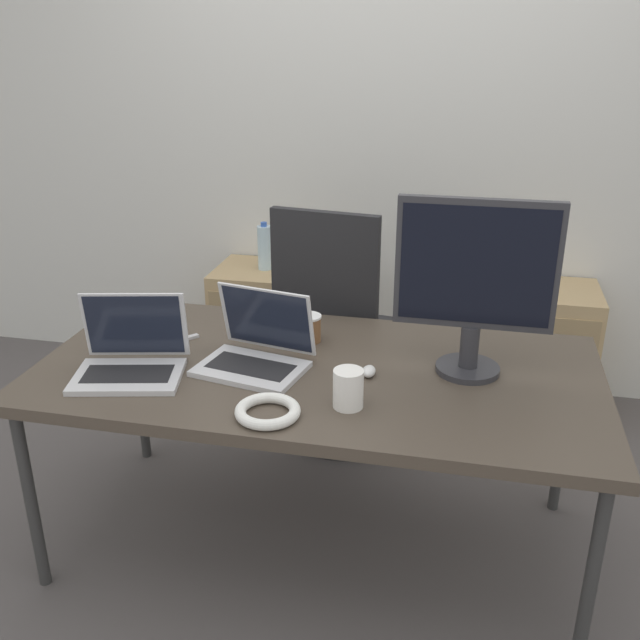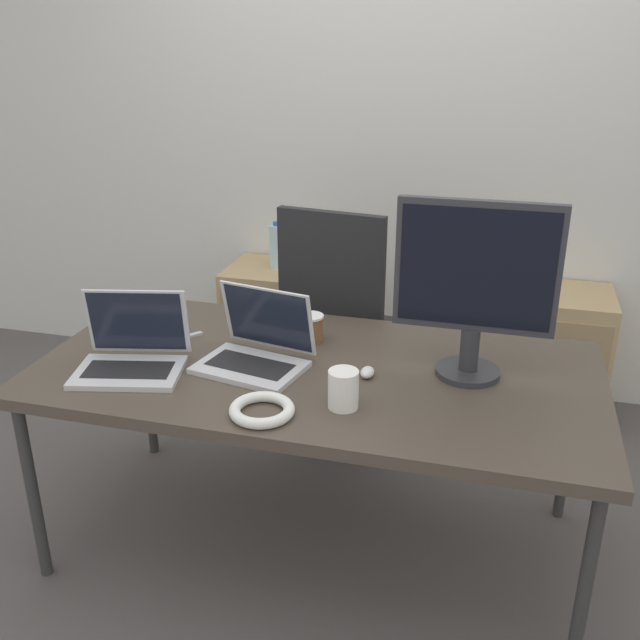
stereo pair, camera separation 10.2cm
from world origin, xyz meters
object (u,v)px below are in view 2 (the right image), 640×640
Objects in this scene: laptop_left at (256,350)px; coffee_cup_brown at (311,328)px; water_bottle at (277,247)px; mouse at (367,372)px; office_chair at (346,354)px; laptop_right at (132,355)px; coffee_cup_white at (343,389)px; cable_coil at (262,410)px; cabinet_right at (551,355)px; monitor at (475,285)px; cabinet_left at (278,326)px.

coffee_cup_brown is (0.12, 0.23, -0.00)m from laptop_left.
coffee_cup_brown is at bearing -65.26° from water_bottle.
office_chair is at bearing 107.58° from mouse.
laptop_right is 0.76m from mouse.
cable_coil is at bearing -153.88° from coffee_cup_white.
cabinet_right is 1.36m from monitor.
cabinet_left is at bearing 115.46° from coffee_cup_white.
laptop_left is at bearing -118.18° from coffee_cup_brown.
laptop_right is at bearing 174.79° from coffee_cup_white.
mouse is at bearing 0.80° from laptop_left.
laptop_left is 0.66× the size of monitor.
monitor is (0.55, -0.66, 0.60)m from office_chair.
cabinet_right is at bearing 64.80° from coffee_cup_white.
monitor is at bearing -50.37° from office_chair.
cable_coil is at bearing -67.53° from laptop_left.
laptop_right is (-0.51, -0.91, 0.35)m from office_chair.
laptop_right is 3.24× the size of coffee_cup_white.
cabinet_right is 1.66× the size of laptop_left.
office_chair reaches higher than coffee_cup_white.
mouse is (0.37, 0.01, -0.04)m from laptop_left.
water_bottle is at bearing 105.37° from laptop_left.
laptop_right reaches higher than cabinet_left.
cabinet_right is 3.29× the size of cable_coil.
cable_coil is (-0.00, -1.08, 0.31)m from office_chair.
coffee_cup_white is at bearing -64.54° from cabinet_left.
cabinet_left is 1.10× the size of monitor.
monitor is at bearing -47.79° from water_bottle.
office_chair is 16.55× the size of mouse.
water_bottle reaches higher than cabinet_left.
laptop_right is at bearing -159.86° from laptop_left.
monitor reaches higher than cable_coil.
laptop_left reaches higher than cabinet_right.
coffee_cup_brown is at bearing -131.90° from cabinet_right.
laptop_left is at bearing -99.64° from office_chair.
cabinet_left is 6.36× the size of coffee_cup_brown.
monitor is at bearing -47.73° from cabinet_left.
office_chair is 0.86m from mouse.
mouse is at bearing -41.83° from coffee_cup_brown.
mouse and cable_coil have the same top height.
cabinet_right is at bearing 44.36° from laptop_right.
monitor is (1.06, 0.24, 0.26)m from laptop_right.
monitor reaches higher than cabinet_right.
mouse is at bearing -117.81° from cabinet_right.
monitor reaches higher than laptop_right.
cable_coil is at bearing -73.15° from water_bottle.
mouse is 0.22m from coffee_cup_white.
cabinet_right is at bearing 0.00° from cabinet_left.
laptop_left reaches higher than water_bottle.
office_chair is 2.88× the size of laptop_right.
mouse is (-0.64, -1.22, 0.41)m from cabinet_right.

